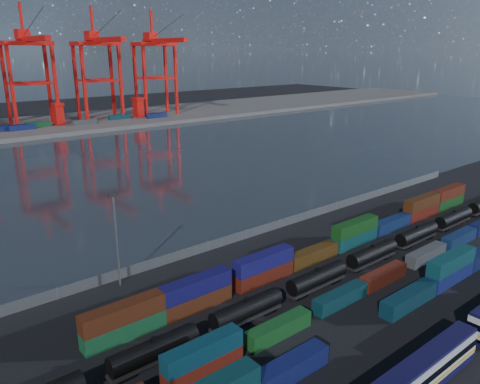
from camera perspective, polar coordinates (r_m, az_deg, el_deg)
ground at (r=83.34m, az=13.47°, el=-11.30°), size 700.00×700.00×0.00m
harbor_water at (r=164.30m, az=-16.86°, el=2.57°), size 700.00×700.00×0.00m
far_quay at (r=262.71m, az=-25.98°, el=7.00°), size 700.00×70.00×2.00m
container_row_south at (r=58.05m, az=2.02°, el=-22.13°), size 113.36×2.49×5.31m
container_row_mid at (r=79.36m, az=13.42°, el=-11.66°), size 127.46×2.24×4.77m
container_row_north at (r=87.50m, az=6.92°, el=-7.82°), size 142.46×2.47×5.27m
tanker_string at (r=92.22m, az=15.83°, el=-7.28°), size 136.67×2.72×3.89m
waterfront_fence at (r=100.30m, az=0.73°, el=-5.18°), size 160.12×0.12×2.20m
yard_light_mast at (r=80.78m, az=-14.87°, el=-5.07°), size 1.60×0.40×16.60m
straddle_carriers at (r=251.59m, az=-26.17°, el=8.18°), size 140.00×7.00×11.10m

